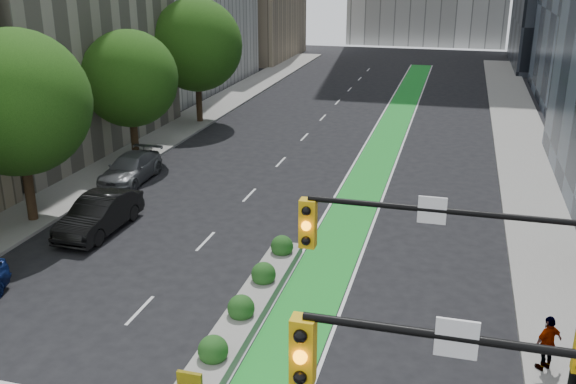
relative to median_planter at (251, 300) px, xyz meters
The scene contains 11 objects.
sidewalk_left 22.18m from the median_planter, 125.89° to the left, with size 3.60×90.00×0.15m, color gray.
sidewalk_right 20.86m from the median_planter, 59.45° to the left, with size 3.60×90.00×0.15m, color gray.
bike_lane_paint 23.04m from the median_planter, 85.52° to the left, with size 2.20×70.00×0.01m, color #1B942A.
tree_mid 14.16m from the median_planter, 157.87° to the left, with size 6.40×6.40×8.78m.
tree_midfar 19.84m from the median_planter, 129.19° to the left, with size 5.60×5.60×7.76m.
tree_far 28.29m from the median_planter, 116.05° to the left, with size 6.60×6.60×9.00m.
signal_right 10.89m from the median_planter, 41.32° to the right, with size 5.82×0.51×7.20m.
median_planter is the anchor object (origin of this frame).
parked_car_left_mid 9.85m from the median_planter, 151.02° to the left, with size 1.75×5.01×1.65m, color black.
parked_car_left_far 15.60m from the median_planter, 132.97° to the left, with size 2.04×5.02×1.46m, color slate.
pedestrian_far 9.48m from the median_planter, ahead, with size 1.01×0.42×1.72m, color gray.
Camera 1 is at (7.48, -11.41, 11.34)m, focal length 40.00 mm.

